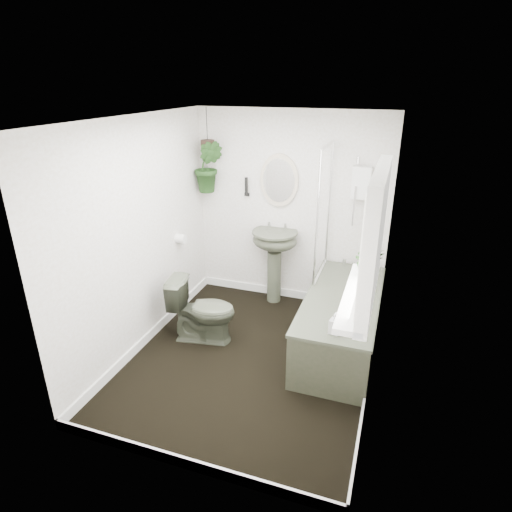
% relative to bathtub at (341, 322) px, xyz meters
% --- Properties ---
extents(floor, '(2.30, 2.80, 0.02)m').
position_rel_bathtub_xyz_m(floor, '(-0.80, -0.50, -0.30)').
color(floor, black).
rests_on(floor, ground).
extents(ceiling, '(2.30, 2.80, 0.02)m').
position_rel_bathtub_xyz_m(ceiling, '(-0.80, -0.50, 2.02)').
color(ceiling, white).
rests_on(ceiling, ground).
extents(wall_back, '(2.30, 0.02, 2.30)m').
position_rel_bathtub_xyz_m(wall_back, '(-0.80, 0.91, 0.86)').
color(wall_back, white).
rests_on(wall_back, ground).
extents(wall_front, '(2.30, 0.02, 2.30)m').
position_rel_bathtub_xyz_m(wall_front, '(-0.80, -1.91, 0.86)').
color(wall_front, white).
rests_on(wall_front, ground).
extents(wall_left, '(0.02, 2.80, 2.30)m').
position_rel_bathtub_xyz_m(wall_left, '(-1.96, -0.50, 0.86)').
color(wall_left, white).
rests_on(wall_left, ground).
extents(wall_right, '(0.02, 2.80, 2.30)m').
position_rel_bathtub_xyz_m(wall_right, '(0.36, -0.50, 0.86)').
color(wall_right, white).
rests_on(wall_right, ground).
extents(skirting, '(2.30, 2.80, 0.10)m').
position_rel_bathtub_xyz_m(skirting, '(-0.80, -0.50, -0.24)').
color(skirting, white).
rests_on(skirting, floor).
extents(bathtub, '(0.72, 1.72, 0.58)m').
position_rel_bathtub_xyz_m(bathtub, '(0.00, 0.00, 0.00)').
color(bathtub, '#414637').
rests_on(bathtub, floor).
extents(bath_screen, '(0.04, 0.72, 1.40)m').
position_rel_bathtub_xyz_m(bath_screen, '(-0.33, 0.49, 0.99)').
color(bath_screen, silver).
rests_on(bath_screen, bathtub).
extents(shower_box, '(0.20, 0.10, 0.35)m').
position_rel_bathtub_xyz_m(shower_box, '(0.00, 0.84, 1.26)').
color(shower_box, white).
rests_on(shower_box, wall_back).
extents(oval_mirror, '(0.46, 0.03, 0.62)m').
position_rel_bathtub_xyz_m(oval_mirror, '(-0.94, 0.87, 1.21)').
color(oval_mirror, beige).
rests_on(oval_mirror, wall_back).
extents(wall_sconce, '(0.04, 0.04, 0.22)m').
position_rel_bathtub_xyz_m(wall_sconce, '(-1.34, 0.86, 1.11)').
color(wall_sconce, black).
rests_on(wall_sconce, wall_back).
extents(toilet_roll_holder, '(0.11, 0.11, 0.11)m').
position_rel_bathtub_xyz_m(toilet_roll_holder, '(-1.90, 0.20, 0.61)').
color(toilet_roll_holder, white).
rests_on(toilet_roll_holder, wall_left).
extents(window_recess, '(0.08, 1.00, 0.90)m').
position_rel_bathtub_xyz_m(window_recess, '(0.29, -1.20, 1.36)').
color(window_recess, white).
rests_on(window_recess, wall_right).
extents(window_sill, '(0.18, 1.00, 0.04)m').
position_rel_bathtub_xyz_m(window_sill, '(0.22, -1.20, 0.94)').
color(window_sill, white).
rests_on(window_sill, wall_right).
extents(window_blinds, '(0.01, 0.86, 0.76)m').
position_rel_bathtub_xyz_m(window_blinds, '(0.24, -1.20, 1.36)').
color(window_blinds, white).
rests_on(window_blinds, wall_right).
extents(toilet, '(0.74, 0.50, 0.70)m').
position_rel_bathtub_xyz_m(toilet, '(-1.40, -0.33, 0.06)').
color(toilet, '#414637').
rests_on(toilet, floor).
extents(pedestal_sink, '(0.60, 0.53, 0.93)m').
position_rel_bathtub_xyz_m(pedestal_sink, '(-0.94, 0.74, 0.17)').
color(pedestal_sink, '#414637').
rests_on(pedestal_sink, floor).
extents(sill_plant, '(0.26, 0.24, 0.23)m').
position_rel_bathtub_xyz_m(sill_plant, '(0.25, -0.90, 1.08)').
color(sill_plant, black).
rests_on(sill_plant, window_sill).
extents(hanging_plant, '(0.37, 0.32, 0.61)m').
position_rel_bathtub_xyz_m(hanging_plant, '(-1.77, 0.75, 1.34)').
color(hanging_plant, black).
rests_on(hanging_plant, ceiling).
extents(soap_bottle, '(0.10, 0.10, 0.19)m').
position_rel_bathtub_xyz_m(soap_bottle, '(0.02, -0.69, 0.39)').
color(soap_bottle, black).
rests_on(soap_bottle, bathtub).
extents(hanging_pot, '(0.16, 0.16, 0.12)m').
position_rel_bathtub_xyz_m(hanging_pot, '(-1.77, 0.75, 1.59)').
color(hanging_pot, '#312019').
rests_on(hanging_pot, ceiling).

